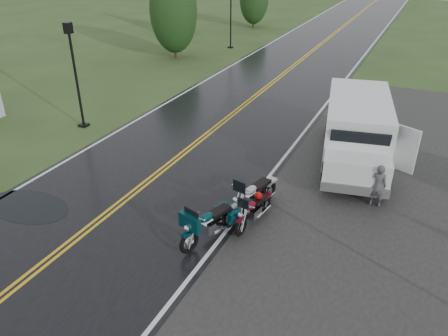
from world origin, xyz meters
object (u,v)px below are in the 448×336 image
at_px(motorcycle_red, 241,220).
at_px(motorcycle_teal, 189,234).
at_px(van_white, 328,153).
at_px(lamp_post_near_left, 76,77).
at_px(person_at_van, 378,186).
at_px(motorcycle_silver, 237,206).
at_px(lamp_post_far_left, 231,19).

distance_m(motorcycle_red, motorcycle_teal, 1.64).
relative_size(van_white, lamp_post_near_left, 1.35).
relative_size(van_white, person_at_van, 4.31).
height_order(motorcycle_silver, lamp_post_near_left, lamp_post_near_left).
distance_m(motorcycle_teal, lamp_post_near_left, 10.84).
relative_size(motorcycle_red, person_at_van, 1.36).
relative_size(motorcycle_silver, lamp_post_far_left, 0.55).
distance_m(motorcycle_silver, lamp_post_near_left, 10.53).
height_order(van_white, person_at_van, van_white).
bearing_deg(van_white, motorcycle_teal, -125.46).
relative_size(motorcycle_silver, person_at_van, 1.63).
bearing_deg(motorcycle_teal, lamp_post_near_left, 163.92).
bearing_deg(person_at_van, motorcycle_red, 44.65).
bearing_deg(lamp_post_near_left, lamp_post_far_left, 91.62).
bearing_deg(person_at_van, van_white, -21.93).
bearing_deg(lamp_post_far_left, motorcycle_silver, -64.90).
bearing_deg(van_white, person_at_van, -31.76).
xyz_separation_m(motorcycle_silver, lamp_post_far_left, (-10.05, 21.45, 1.47)).
distance_m(van_white, person_at_van, 2.00).
distance_m(motorcycle_red, lamp_post_near_left, 11.05).
xyz_separation_m(motorcycle_teal, van_white, (2.44, 5.41, 0.56)).
xyz_separation_m(motorcycle_red, van_white, (1.47, 4.08, 0.65)).
relative_size(person_at_van, lamp_post_near_left, 0.31).
height_order(motorcycle_red, lamp_post_near_left, lamp_post_near_left).
xyz_separation_m(motorcycle_silver, lamp_post_near_left, (-9.56, 4.10, 1.64)).
distance_m(motorcycle_silver, van_white, 4.08).
xyz_separation_m(motorcycle_silver, person_at_van, (3.63, 2.93, 0.03)).
relative_size(motorcycle_red, lamp_post_far_left, 0.46).
distance_m(person_at_van, lamp_post_near_left, 13.34).
bearing_deg(motorcycle_silver, motorcycle_red, -40.65).
xyz_separation_m(motorcycle_red, lamp_post_near_left, (-9.90, 4.58, 1.75)).
bearing_deg(motorcycle_red, motorcycle_silver, 134.09).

